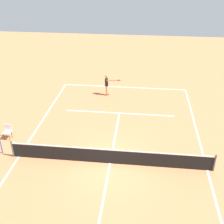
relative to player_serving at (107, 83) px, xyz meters
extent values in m
plane|color=#D37A4C|center=(-1.30, 8.93, -1.07)|extent=(60.00, 60.00, 0.00)
cube|color=white|center=(-1.30, -1.82, -1.07)|extent=(10.74, 0.10, 0.01)
cube|color=white|center=(-6.67, 8.93, -1.07)|extent=(0.10, 21.50, 0.01)
cube|color=white|center=(4.07, 8.93, -1.07)|extent=(0.10, 21.50, 0.01)
cube|color=white|center=(-1.30, 3.02, -1.07)|extent=(8.06, 0.10, 0.01)
cube|color=white|center=(-1.30, 8.93, -1.07)|extent=(0.10, 11.82, 0.01)
cylinder|color=#4C4C51|center=(-6.97, 8.93, -0.54)|extent=(0.10, 0.10, 1.07)
cylinder|color=#4C4C51|center=(4.37, 8.93, -0.54)|extent=(0.10, 0.10, 1.07)
cube|color=black|center=(-1.30, 8.93, -0.62)|extent=(11.34, 0.03, 0.91)
cube|color=white|center=(-1.30, 8.93, -0.14)|extent=(11.34, 0.04, 0.06)
cylinder|color=#9E704C|center=(0.06, -0.10, -0.66)|extent=(0.12, 0.12, 0.83)
cylinder|color=#9E704C|center=(0.04, 0.10, -0.66)|extent=(0.12, 0.12, 0.83)
cylinder|color=black|center=(0.05, 0.00, 0.09)|extent=(0.28, 0.28, 0.65)
sphere|color=#9E704C|center=(0.05, 0.00, 0.60)|extent=(0.24, 0.24, 0.24)
cylinder|color=#9E704C|center=(0.07, -0.19, 0.12)|extent=(0.09, 0.09, 0.58)
cylinder|color=#9E704C|center=(-0.26, 0.15, 0.34)|extent=(0.59, 0.15, 0.09)
cylinder|color=black|center=(-0.67, 0.10, 0.34)|extent=(0.26, 0.06, 0.04)
ellipsoid|color=red|center=(-0.96, 0.07, 0.34)|extent=(0.35, 0.31, 0.04)
sphere|color=#CCE033|center=(-0.33, 2.08, -1.04)|extent=(0.07, 0.07, 0.07)
cylinder|color=#38518C|center=(5.16, 8.71, -0.30)|extent=(0.07, 0.07, 1.55)
cylinder|color=#262626|center=(5.30, 7.38, -0.85)|extent=(0.04, 0.04, 0.45)
cylinder|color=#262626|center=(5.65, 7.38, -0.85)|extent=(0.04, 0.04, 0.45)
cylinder|color=#262626|center=(5.30, 7.02, -0.85)|extent=(0.04, 0.04, 0.45)
cylinder|color=#262626|center=(5.65, 7.02, -0.85)|extent=(0.04, 0.04, 0.45)
cube|color=silver|center=(5.48, 7.20, -0.59)|extent=(0.44, 0.44, 0.06)
cube|color=silver|center=(5.48, 6.98, -0.34)|extent=(0.44, 0.04, 0.44)
camera|label=1|loc=(-2.86, 21.66, 9.25)|focal=45.94mm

